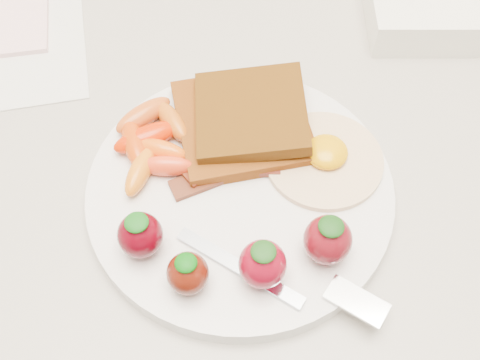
{
  "coord_description": "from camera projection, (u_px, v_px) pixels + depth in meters",
  "views": [
    {
      "loc": [
        -0.01,
        1.27,
        1.36
      ],
      "look_at": [
        0.0,
        1.55,
        0.93
      ],
      "focal_mm": 45.0,
      "sensor_mm": 36.0,
      "label": 1
    }
  ],
  "objects": [
    {
      "name": "bacon_strips",
      "position": [
        224.0,
        166.0,
        0.53
      ],
      "size": [
        0.1,
        0.08,
        0.01
      ],
      "color": "#3F120A",
      "rests_on": "plate"
    },
    {
      "name": "paper_sheet",
      "position": [
        5.0,
        33.0,
        0.65
      ],
      "size": [
        0.2,
        0.25,
        0.0
      ],
      "primitive_type": "cube",
      "rotation": [
        0.0,
        0.0,
        0.16
      ],
      "color": "silver",
      "rests_on": "counter"
    },
    {
      "name": "baby_carrots",
      "position": [
        151.0,
        141.0,
        0.54
      ],
      "size": [
        0.08,
        0.12,
        0.02
      ],
      "color": "red",
      "rests_on": "plate"
    },
    {
      "name": "fried_egg",
      "position": [
        325.0,
        158.0,
        0.54
      ],
      "size": [
        0.11,
        0.11,
        0.02
      ],
      "color": "#F5E7C5",
      "rests_on": "plate"
    },
    {
      "name": "strawberries",
      "position": [
        238.0,
        251.0,
        0.47
      ],
      "size": [
        0.19,
        0.07,
        0.05
      ],
      "color": "#4C010B",
      "rests_on": "plate"
    },
    {
      "name": "toast_upper",
      "position": [
        251.0,
        113.0,
        0.54
      ],
      "size": [
        0.1,
        0.1,
        0.02
      ],
      "primitive_type": "cube",
      "rotation": [
        0.0,
        -0.1,
        0.01
      ],
      "color": "#3E2606",
      "rests_on": "toast_lower"
    },
    {
      "name": "plate",
      "position": [
        240.0,
        192.0,
        0.53
      ],
      "size": [
        0.27,
        0.27,
        0.02
      ],
      "primitive_type": "cylinder",
      "color": "silver",
      "rests_on": "counter"
    },
    {
      "name": "counter",
      "position": [
        235.0,
        264.0,
        1.0
      ],
      "size": [
        2.0,
        0.6,
        0.9
      ],
      "primitive_type": "cube",
      "color": "gray",
      "rests_on": "ground"
    },
    {
      "name": "toast_lower",
      "position": [
        242.0,
        123.0,
        0.56
      ],
      "size": [
        0.13,
        0.13,
        0.01
      ],
      "primitive_type": "cube",
      "rotation": [
        0.0,
        0.0,
        0.17
      ],
      "color": "#4A1807",
      "rests_on": "plate"
    },
    {
      "name": "fork",
      "position": [
        292.0,
        282.0,
        0.47
      ],
      "size": [
        0.17,
        0.09,
        0.0
      ],
      "color": "silver",
      "rests_on": "plate"
    }
  ]
}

